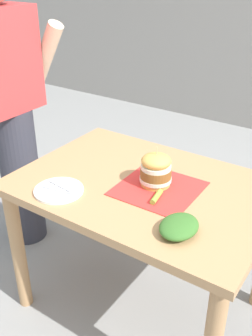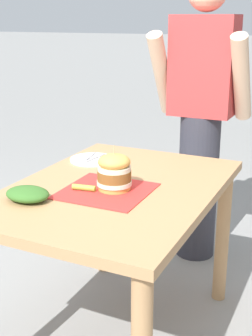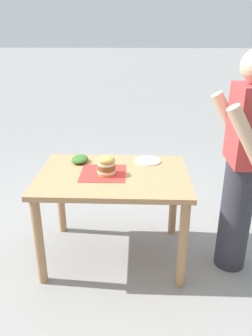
{
  "view_description": "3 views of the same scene",
  "coord_description": "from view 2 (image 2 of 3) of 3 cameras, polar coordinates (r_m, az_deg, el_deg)",
  "views": [
    {
      "loc": [
        -1.33,
        -0.8,
        1.68
      ],
      "look_at": [
        0.0,
        0.1,
        0.81
      ],
      "focal_mm": 42.0,
      "sensor_mm": 36.0,
      "label": 1
    },
    {
      "loc": [
        0.84,
        -1.67,
        1.44
      ],
      "look_at": [
        0.0,
        0.1,
        0.81
      ],
      "focal_mm": 50.0,
      "sensor_mm": 36.0,
      "label": 2
    },
    {
      "loc": [
        2.33,
        0.19,
        1.78
      ],
      "look_at": [
        0.0,
        0.1,
        0.81
      ],
      "focal_mm": 35.0,
      "sensor_mm": 36.0,
      "label": 3
    }
  ],
  "objects": [
    {
      "name": "ground_plane",
      "position": [
        2.36,
        -1.11,
        -19.74
      ],
      "size": [
        80.0,
        80.0,
        0.0
      ],
      "primitive_type": "plane",
      "color": "gray"
    },
    {
      "name": "patio_table",
      "position": [
        2.04,
        -1.21,
        -5.39
      ],
      "size": [
        0.82,
        1.17,
        0.76
      ],
      "color": "tan",
      "rests_on": "ground"
    },
    {
      "name": "serving_paper",
      "position": [
        1.93,
        -2.42,
        -2.81
      ],
      "size": [
        0.35,
        0.35,
        0.0
      ],
      "primitive_type": "cube",
      "rotation": [
        0.0,
        0.0,
        0.01
      ],
      "color": "red",
      "rests_on": "patio_table"
    },
    {
      "name": "sandwich",
      "position": [
        1.92,
        -1.44,
        -0.47
      ],
      "size": [
        0.14,
        0.14,
        0.19
      ],
      "color": "gold",
      "rests_on": "serving_paper"
    },
    {
      "name": "pickle_spear",
      "position": [
        1.93,
        -5.16,
        -2.4
      ],
      "size": [
        0.1,
        0.04,
        0.02
      ],
      "primitive_type": "cylinder",
      "rotation": [
        0.0,
        1.57,
        0.17
      ],
      "color": "#8EA83D",
      "rests_on": "serving_paper"
    },
    {
      "name": "side_plate_with_forks",
      "position": [
        2.34,
        -4.17,
        1.05
      ],
      "size": [
        0.22,
        0.22,
        0.02
      ],
      "color": "white",
      "rests_on": "patio_table"
    },
    {
      "name": "side_salad",
      "position": [
        1.87,
        -11.91,
        -3.12
      ],
      "size": [
        0.18,
        0.14,
        0.05
      ],
      "primitive_type": "ellipsoid",
      "color": "#386B28",
      "rests_on": "patio_table"
    },
    {
      "name": "diner_across_table",
      "position": [
        2.79,
        9.12,
        6.11
      ],
      "size": [
        0.55,
        0.35,
        1.69
      ],
      "color": "#33333D",
      "rests_on": "ground"
    }
  ]
}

